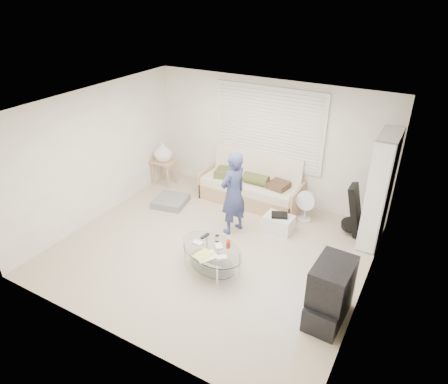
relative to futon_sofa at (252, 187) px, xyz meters
The scene contains 13 objects.
ground 1.91m from the futon_sofa, 85.26° to the right, with size 5.00×5.00×0.00m, color tan.
room_shell 1.91m from the futon_sofa, 83.64° to the right, with size 5.02×4.52×2.51m.
window_blinds 1.27m from the futon_sofa, 64.50° to the left, with size 2.32×0.08×1.62m.
futon_sofa is the anchor object (origin of this frame).
grey_floor_pillow 1.71m from the futon_sofa, 145.70° to the right, with size 0.62×0.62×0.14m, color slate.
side_table 2.12m from the futon_sofa, behind, with size 0.51×0.41×1.01m.
bookshelf 2.58m from the futon_sofa, ahead, with size 0.32×0.85×2.03m.
guitar_case 2.16m from the futon_sofa, ahead, with size 0.37×0.36×0.96m.
floor_fan 1.25m from the futon_sofa, ahead, with size 0.39×0.26×0.64m.
storage_bin 1.23m from the futon_sofa, 39.37° to the right, with size 0.53×0.38×0.36m.
tv_unit 3.40m from the futon_sofa, 46.21° to the right, with size 0.50×0.86×0.92m.
coffee_table 2.41m from the futon_sofa, 79.13° to the right, with size 1.34×1.07×0.55m.
standing_person 1.28m from the futon_sofa, 80.64° to the right, with size 0.57×0.38×1.57m, color navy.
Camera 1 is at (2.96, -4.81, 4.15)m, focal length 32.00 mm.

